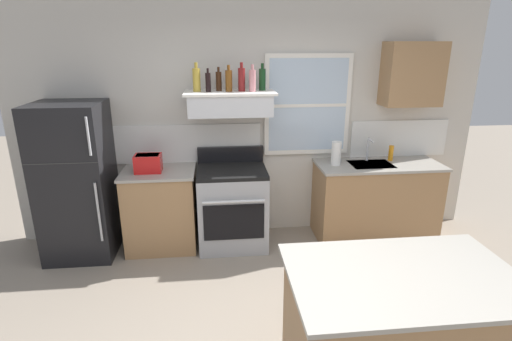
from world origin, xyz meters
TOP-DOWN VIEW (x-y plane):
  - back_wall at (0.03, 2.23)m, footprint 5.40×0.11m
  - refrigerator at (-1.90, 1.84)m, footprint 0.70×0.72m
  - counter_left_of_stove at (-1.05, 1.90)m, footprint 0.79×0.63m
  - toaster at (-1.14, 1.86)m, footprint 0.30×0.20m
  - stove_range at (-0.25, 1.86)m, footprint 0.76×0.69m
  - range_hood_shelf at (-0.25, 1.96)m, footprint 0.96×0.52m
  - bottle_champagne_gold_foil at (-0.59, 1.97)m, footprint 0.08×0.08m
  - bottle_balsamic_dark at (-0.47, 1.94)m, footprint 0.06×0.06m
  - bottle_brown_stout at (-0.36, 2.02)m, footprint 0.06×0.06m
  - bottle_amber_wine at (-0.26, 1.94)m, footprint 0.07×0.07m
  - bottle_red_label_wine at (-0.12, 1.96)m, footprint 0.07×0.07m
  - bottle_rose_pink at (-0.01, 1.91)m, footprint 0.07×0.07m
  - bottle_dark_green_wine at (0.10, 2.01)m, footprint 0.07×0.07m
  - counter_right_with_sink at (1.45, 1.90)m, footprint 1.43×0.63m
  - sink_faucet at (1.35, 2.00)m, footprint 0.03×0.17m
  - paper_towel_roll at (0.94, 1.90)m, footprint 0.11×0.11m
  - dish_soap_bottle at (1.63, 2.00)m, footprint 0.06×0.06m
  - kitchen_island at (0.69, -0.32)m, footprint 1.40×0.90m
  - upper_cabinet_right at (1.80, 2.04)m, footprint 0.64×0.32m

SIDE VIEW (x-z plane):
  - counter_left_of_stove at x=-1.05m, z-range 0.00..0.91m
  - counter_right_with_sink at x=1.45m, z-range 0.00..0.91m
  - kitchen_island at x=0.69m, z-range 0.00..0.91m
  - stove_range at x=-0.25m, z-range -0.08..1.01m
  - refrigerator at x=-1.90m, z-range 0.00..1.67m
  - dish_soap_bottle at x=1.63m, z-range 0.91..1.09m
  - toaster at x=-1.14m, z-range 0.91..1.10m
  - paper_towel_roll at x=0.94m, z-range 0.91..1.18m
  - sink_faucet at x=1.35m, z-range 0.94..1.22m
  - back_wall at x=0.03m, z-range 0.00..2.70m
  - range_hood_shelf at x=-0.25m, z-range 1.50..1.75m
  - bottle_balsamic_dark at x=-0.47m, z-range 1.73..1.97m
  - bottle_brown_stout at x=-0.36m, z-range 1.73..1.97m
  - bottle_amber_wine at x=-0.26m, z-range 1.72..2.00m
  - bottle_rose_pink at x=-0.01m, z-range 1.72..2.00m
  - bottle_dark_green_wine at x=0.10m, z-range 1.72..2.01m
  - bottle_red_label_wine at x=-0.12m, z-range 1.72..2.02m
  - bottle_champagne_gold_foil at x=-0.59m, z-range 1.72..2.02m
  - upper_cabinet_right at x=1.80m, z-range 1.55..2.25m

